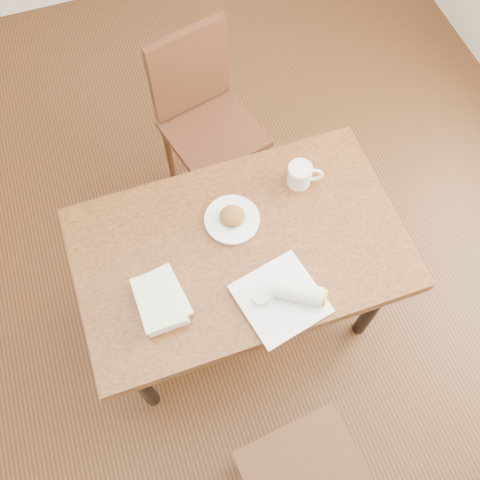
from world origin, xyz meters
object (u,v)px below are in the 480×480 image
object	(u,v)px
plate_burrito	(286,297)
book_stack	(161,300)
table	(240,255)
plate_scone	(232,218)
chair_far	(204,112)
coffee_mug	(301,175)

from	to	relation	value
plate_burrito	book_stack	xyz separation A→B (m)	(-0.43, 0.14, 0.00)
table	plate_scone	size ratio (longest dim) A/B	5.81
chair_far	coffee_mug	distance (m)	0.71
table	plate_scone	bearing A→B (deg)	86.85
table	coffee_mug	size ratio (longest dim) A/B	8.94
plate_scone	coffee_mug	xyz separation A→B (m)	(0.31, 0.08, 0.03)
chair_far	plate_scone	world-z (taller)	chair_far
chair_far	plate_burrito	distance (m)	1.11
table	chair_far	distance (m)	0.84
table	plate_scone	world-z (taller)	plate_scone
coffee_mug	plate_burrito	world-z (taller)	coffee_mug
coffee_mug	book_stack	xyz separation A→B (m)	(-0.66, -0.32, -0.02)
book_stack	plate_burrito	bearing A→B (deg)	-17.64
table	book_stack	size ratio (longest dim) A/B	5.23
table	plate_burrito	xyz separation A→B (m)	(0.08, -0.26, 0.11)
book_stack	plate_scone	bearing A→B (deg)	33.95
plate_burrito	table	bearing A→B (deg)	108.21
plate_scone	plate_burrito	world-z (taller)	plate_burrito
plate_scone	chair_far	bearing A→B (deg)	82.48
table	coffee_mug	distance (m)	0.40
table	book_stack	world-z (taller)	book_stack
table	book_stack	bearing A→B (deg)	-160.19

